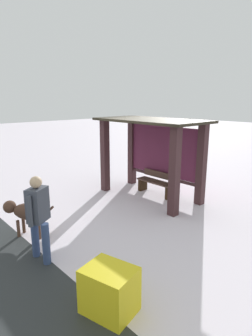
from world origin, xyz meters
The scene contains 6 objects.
ground_plane centered at (0.00, 0.00, 0.00)m, with size 60.00×60.00×0.00m, color white.
bus_shelter centered at (0.00, 0.17, 1.60)m, with size 3.31×1.72×2.35m.
bench_left_inside centered at (0.00, 0.32, 0.33)m, with size 1.33×0.37×0.70m.
person_walking centered at (1.04, -4.04, 0.93)m, with size 0.56×0.53×1.61m.
dog centered at (-0.05, -3.81, 0.55)m, with size 1.00×0.77×0.77m.
grit_bin centered at (2.91, -3.93, 0.33)m, with size 0.70×0.56×0.66m, color yellow.
Camera 1 is at (5.55, -6.04, 2.91)m, focal length 30.06 mm.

